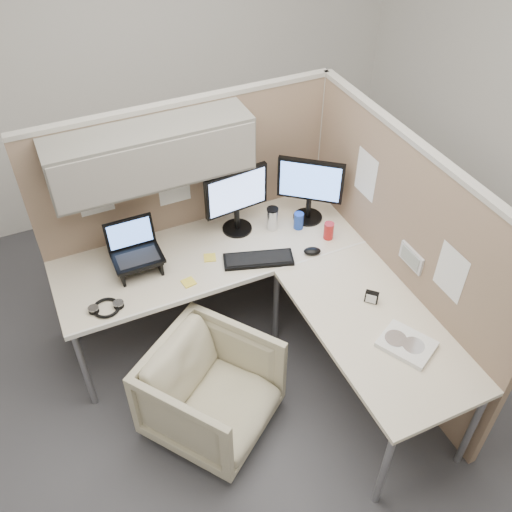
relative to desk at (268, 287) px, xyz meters
name	(u,v)px	position (x,y,z in m)	size (l,w,h in m)	color
ground	(258,376)	(-0.12, -0.13, -0.69)	(4.50, 4.50, 0.00)	#3F3F45
partition_back	(173,185)	(-0.34, 0.70, 0.41)	(2.00, 0.36, 1.63)	#92765F
partition_right	(394,255)	(0.78, -0.19, 0.13)	(0.07, 2.03, 1.63)	#92765F
desk	(268,287)	(0.00, 0.00, 0.00)	(2.00, 1.98, 0.73)	beige
office_chair	(211,389)	(-0.52, -0.33, -0.34)	(0.67, 0.63, 0.69)	beige
monitor_left	(236,196)	(0.03, 0.55, 0.32)	(0.44, 0.20, 0.47)	black
monitor_right	(310,185)	(0.52, 0.46, 0.32)	(0.37, 0.30, 0.47)	black
laptop_station	(136,254)	(-0.69, 0.44, 0.16)	(0.30, 0.26, 0.32)	black
keyboard	(258,260)	(0.02, 0.20, 0.05)	(0.44, 0.15, 0.02)	black
mouse	(312,251)	(0.37, 0.12, 0.06)	(0.11, 0.07, 0.04)	black
travel_mug	(272,219)	(0.25, 0.46, 0.13)	(0.08, 0.08, 0.17)	silver
soda_can_green	(329,231)	(0.54, 0.21, 0.10)	(0.07, 0.07, 0.12)	#B21E1E
soda_can_silver	(299,221)	(0.41, 0.39, 0.10)	(0.07, 0.07, 0.12)	#1E3FA5
sticky_note_d	(210,258)	(-0.25, 0.35, 0.05)	(0.08, 0.08, 0.01)	yellow
sticky_note_a	(189,282)	(-0.45, 0.19, 0.05)	(0.08, 0.08, 0.01)	yellow
headphones	(106,308)	(-0.96, 0.18, 0.06)	(0.20, 0.18, 0.03)	black
paper_stack	(407,344)	(0.47, -0.77, 0.06)	(0.33, 0.35, 0.03)	white
desk_clock	(372,297)	(0.48, -0.40, 0.08)	(0.08, 0.08, 0.08)	black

